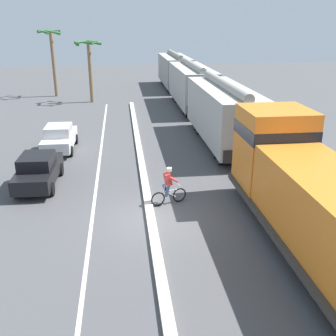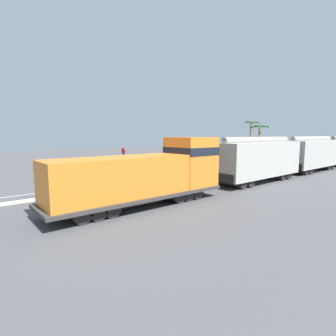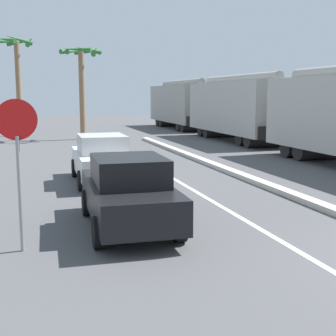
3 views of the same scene
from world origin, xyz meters
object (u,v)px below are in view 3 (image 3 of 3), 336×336
Objects in this scene: palm_tree_near at (17,64)px; palm_tree_far at (81,69)px; parked_car_black at (128,192)px; parked_car_white at (102,158)px; hopper_car_trailing at (182,104)px; stop_sign at (17,146)px; hopper_car_middle at (238,108)px.

palm_tree_far is (4.00, -3.80, -0.44)m from palm_tree_near.
palm_tree_near is (-2.68, 24.95, 4.20)m from parked_car_black.
palm_tree_near is at bearing 98.64° from parked_car_white.
parked_car_white is at bearing -93.92° from palm_tree_far.
parked_car_black is at bearing -92.54° from parked_car_white.
hopper_car_trailing is at bearing 39.57° from palm_tree_far.
parked_car_white is (0.25, 5.65, 0.00)m from parked_car_black.
hopper_car_middle is at bearing 54.67° from stop_sign.
palm_tree_far reaches higher than parked_car_black.
parked_car_white is 0.70× the size of palm_tree_far.
stop_sign is (-12.94, -29.85, -0.05)m from hopper_car_trailing.
palm_tree_near reaches higher than hopper_car_trailing.
palm_tree_far reaches higher than stop_sign.
hopper_car_middle is 1.75× the size of palm_tree_far.
stop_sign is at bearing -125.33° from hopper_car_middle.
palm_tree_near is at bearing 96.14° from parked_car_black.
palm_tree_far is at bearing 86.08° from parked_car_white.
hopper_car_middle is 20.35m from parked_car_black.
parked_car_white is at bearing -81.36° from palm_tree_near.
hopper_car_middle is 2.51× the size of parked_car_white.
palm_tree_far reaches higher than hopper_car_trailing.
parked_car_white is 1.47× the size of stop_sign.
parked_car_black is 2.75m from stop_sign.
palm_tree_near is (-2.93, 19.30, 4.20)m from parked_car_white.
hopper_car_trailing is at bearing 16.41° from palm_tree_near.
hopper_car_trailing is at bearing 65.85° from parked_car_white.
hopper_car_trailing reaches higher than parked_car_black.
parked_car_white is (-10.42, -23.24, -1.26)m from hopper_car_trailing.
hopper_car_middle reaches higher than parked_car_white.
parked_car_black is 0.61× the size of palm_tree_near.
hopper_car_middle is 1.00× the size of hopper_car_trailing.
hopper_car_trailing is 25.50m from parked_car_white.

